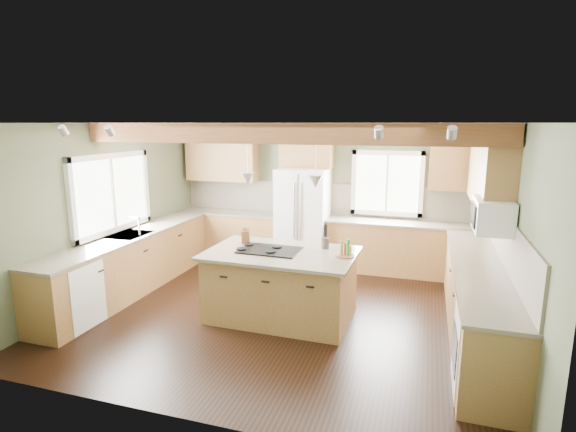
% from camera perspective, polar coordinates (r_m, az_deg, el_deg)
% --- Properties ---
extents(floor, '(5.60, 5.60, 0.00)m').
position_cam_1_polar(floor, '(6.46, -0.62, -12.01)').
color(floor, black).
rests_on(floor, ground).
extents(ceiling, '(5.60, 5.60, 0.00)m').
position_cam_1_polar(ceiling, '(5.92, -0.68, 11.72)').
color(ceiling, silver).
rests_on(ceiling, wall_back).
extents(wall_back, '(5.60, 0.00, 5.60)m').
position_cam_1_polar(wall_back, '(8.43, 4.59, 2.81)').
color(wall_back, '#495139').
rests_on(wall_back, ground).
extents(wall_left, '(0.00, 5.00, 5.00)m').
position_cam_1_polar(wall_left, '(7.40, -21.75, 0.75)').
color(wall_left, '#495139').
rests_on(wall_left, ground).
extents(wall_right, '(0.00, 5.00, 5.00)m').
position_cam_1_polar(wall_right, '(5.86, 26.42, -2.35)').
color(wall_right, '#495139').
rests_on(wall_right, ground).
extents(ceiling_beam, '(5.55, 0.26, 0.26)m').
position_cam_1_polar(ceiling_beam, '(5.76, -1.21, 10.42)').
color(ceiling_beam, '#5C2E1A').
rests_on(ceiling_beam, ceiling).
extents(soffit_trim, '(5.55, 0.20, 0.10)m').
position_cam_1_polar(soffit_trim, '(8.23, 4.58, 11.26)').
color(soffit_trim, '#5C2E1A').
rests_on(soffit_trim, ceiling).
extents(backsplash_back, '(5.58, 0.03, 0.58)m').
position_cam_1_polar(backsplash_back, '(8.43, 4.56, 2.19)').
color(backsplash_back, brown).
rests_on(backsplash_back, wall_back).
extents(backsplash_right, '(0.03, 3.70, 0.58)m').
position_cam_1_polar(backsplash_right, '(5.92, 26.13, -3.07)').
color(backsplash_right, brown).
rests_on(backsplash_right, wall_right).
extents(base_cab_back_left, '(2.02, 0.60, 0.88)m').
position_cam_1_polar(base_cab_back_left, '(8.89, -7.27, -2.45)').
color(base_cab_back_left, brown).
rests_on(base_cab_back_left, floor).
extents(counter_back_left, '(2.06, 0.64, 0.04)m').
position_cam_1_polar(counter_back_left, '(8.79, -7.35, 0.46)').
color(counter_back_left, '#464033').
rests_on(counter_back_left, base_cab_back_left).
extents(base_cab_back_right, '(2.62, 0.60, 0.88)m').
position_cam_1_polar(base_cab_back_right, '(8.13, 14.34, -4.07)').
color(base_cab_back_right, brown).
rests_on(base_cab_back_right, floor).
extents(counter_back_right, '(2.66, 0.64, 0.04)m').
position_cam_1_polar(counter_back_right, '(8.02, 14.51, -0.91)').
color(counter_back_right, '#464033').
rests_on(counter_back_right, base_cab_back_right).
extents(base_cab_left, '(0.60, 3.70, 0.88)m').
position_cam_1_polar(base_cab_left, '(7.46, -19.21, -5.80)').
color(base_cab_left, brown).
rests_on(base_cab_left, floor).
extents(counter_left, '(0.64, 3.74, 0.04)m').
position_cam_1_polar(counter_left, '(7.34, -19.45, -2.36)').
color(counter_left, '#464033').
rests_on(counter_left, base_cab_left).
extents(base_cab_right, '(0.60, 3.70, 0.88)m').
position_cam_1_polar(base_cab_right, '(6.11, 22.80, -9.93)').
color(base_cab_right, brown).
rests_on(base_cab_right, floor).
extents(counter_right, '(0.64, 3.74, 0.04)m').
position_cam_1_polar(counter_right, '(5.97, 23.15, -5.81)').
color(counter_right, '#464033').
rests_on(counter_right, base_cab_right).
extents(upper_cab_back_left, '(1.40, 0.35, 0.90)m').
position_cam_1_polar(upper_cab_back_left, '(8.84, -8.37, 7.37)').
color(upper_cab_back_left, brown).
rests_on(upper_cab_back_left, wall_back).
extents(upper_cab_over_fridge, '(0.96, 0.35, 0.70)m').
position_cam_1_polar(upper_cab_over_fridge, '(8.24, 2.36, 8.57)').
color(upper_cab_over_fridge, brown).
rests_on(upper_cab_over_fridge, wall_back).
extents(upper_cab_right, '(0.35, 2.20, 0.90)m').
position_cam_1_polar(upper_cab_right, '(6.61, 24.26, 5.04)').
color(upper_cab_right, brown).
rests_on(upper_cab_right, wall_right).
extents(upper_cab_back_corner, '(0.90, 0.35, 0.90)m').
position_cam_1_polar(upper_cab_back_corner, '(7.99, 20.78, 6.30)').
color(upper_cab_back_corner, brown).
rests_on(upper_cab_back_corner, wall_back).
extents(window_left, '(0.04, 1.60, 1.05)m').
position_cam_1_polar(window_left, '(7.39, -21.54, 2.72)').
color(window_left, white).
rests_on(window_left, wall_left).
extents(window_back, '(1.10, 0.04, 1.00)m').
position_cam_1_polar(window_back, '(8.20, 12.47, 4.08)').
color(window_back, white).
rests_on(window_back, wall_back).
extents(sink, '(0.50, 0.65, 0.03)m').
position_cam_1_polar(sink, '(7.34, -19.45, -2.33)').
color(sink, '#262628').
rests_on(sink, counter_left).
extents(faucet, '(0.02, 0.02, 0.28)m').
position_cam_1_polar(faucet, '(7.20, -18.38, -1.33)').
color(faucet, '#B2B2B7').
rests_on(faucet, sink).
extents(dishwasher, '(0.60, 0.60, 0.84)m').
position_cam_1_polar(dishwasher, '(6.52, -25.95, -8.96)').
color(dishwasher, white).
rests_on(dishwasher, floor).
extents(oven, '(0.60, 0.72, 0.84)m').
position_cam_1_polar(oven, '(4.93, 24.06, -15.47)').
color(oven, white).
rests_on(oven, floor).
extents(microwave, '(0.40, 0.70, 0.38)m').
position_cam_1_polar(microwave, '(5.73, 24.56, 0.08)').
color(microwave, white).
rests_on(microwave, wall_right).
extents(pendant_left, '(0.18, 0.18, 0.16)m').
position_cam_1_polar(pendant_left, '(5.96, -5.16, 4.73)').
color(pendant_left, '#B2B2B7').
rests_on(pendant_left, ceiling).
extents(pendant_right, '(0.18, 0.18, 0.16)m').
position_cam_1_polar(pendant_right, '(5.66, 3.52, 4.39)').
color(pendant_right, '#B2B2B7').
rests_on(pendant_right, ceiling).
extents(refrigerator, '(0.90, 0.74, 1.80)m').
position_cam_1_polar(refrigerator, '(8.21, 1.92, -0.24)').
color(refrigerator, white).
rests_on(refrigerator, floor).
extents(island, '(1.88, 1.17, 0.88)m').
position_cam_1_polar(island, '(6.14, -0.89, -8.88)').
color(island, brown).
rests_on(island, floor).
extents(island_top, '(2.00, 1.30, 0.04)m').
position_cam_1_polar(island_top, '(5.99, -0.90, -4.76)').
color(island_top, '#464033').
rests_on(island_top, island).
extents(cooktop, '(0.81, 0.55, 0.02)m').
position_cam_1_polar(cooktop, '(6.04, -2.29, -4.35)').
color(cooktop, black).
rests_on(cooktop, island_top).
extents(knife_block, '(0.12, 0.10, 0.19)m').
position_cam_1_polar(knife_block, '(6.39, -5.36, -2.72)').
color(knife_block, brown).
rests_on(knife_block, island_top).
extents(utensil_crock, '(0.14, 0.14, 0.15)m').
position_cam_1_polar(utensil_crock, '(6.16, 4.76, -3.42)').
color(utensil_crock, '#3A342E').
rests_on(utensil_crock, island_top).
extents(bottle_tray, '(0.28, 0.28, 0.22)m').
position_cam_1_polar(bottle_tray, '(5.80, 7.25, -4.06)').
color(bottle_tray, brown).
rests_on(bottle_tray, island_top).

